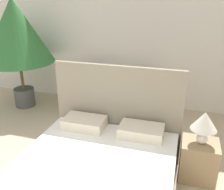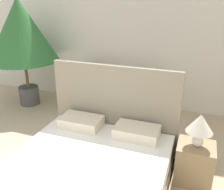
# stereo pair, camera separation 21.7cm
# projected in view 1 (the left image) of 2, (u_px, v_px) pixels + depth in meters

# --- Properties ---
(wall_back) EXTENTS (10.00, 0.06, 2.90)m
(wall_back) POSITION_uv_depth(u_px,v_px,m) (129.00, 35.00, 4.95)
(wall_back) COLOR silver
(wall_back) RESTS_ON ground_plane
(bed) EXTENTS (1.76, 1.99, 1.35)m
(bed) POSITION_uv_depth(u_px,v_px,m) (95.00, 177.00, 2.79)
(bed) COLOR brown
(bed) RESTS_ON ground_plane
(armchair_near_window_left) EXTENTS (0.69, 0.60, 0.93)m
(armchair_near_window_left) POSITION_uv_depth(u_px,v_px,m) (85.00, 97.00, 4.96)
(armchair_near_window_left) COLOR beige
(armchair_near_window_left) RESTS_ON ground_plane
(armchair_near_window_right) EXTENTS (0.74, 0.66, 0.93)m
(armchair_near_window_right) POSITION_uv_depth(u_px,v_px,m) (133.00, 103.00, 4.70)
(armchair_near_window_right) COLOR beige
(armchair_near_window_right) RESTS_ON ground_plane
(potted_palm) EXTENTS (1.39, 1.39, 2.17)m
(potted_palm) POSITION_uv_depth(u_px,v_px,m) (16.00, 33.00, 4.76)
(potted_palm) COLOR #4C4C4C
(potted_palm) RESTS_ON ground_plane
(nightstand) EXTENTS (0.44, 0.40, 0.52)m
(nightstand) POSITION_uv_depth(u_px,v_px,m) (198.00, 160.00, 3.13)
(nightstand) COLOR #937A56
(nightstand) RESTS_ON ground_plane
(table_lamp) EXTENTS (0.31, 0.31, 0.41)m
(table_lamp) POSITION_uv_depth(u_px,v_px,m) (204.00, 123.00, 2.92)
(table_lamp) COLOR white
(table_lamp) RESTS_ON nightstand
(side_table) EXTENTS (0.31, 0.31, 0.43)m
(side_table) POSITION_uv_depth(u_px,v_px,m) (108.00, 104.00, 4.84)
(side_table) COLOR #B7AD93
(side_table) RESTS_ON ground_plane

